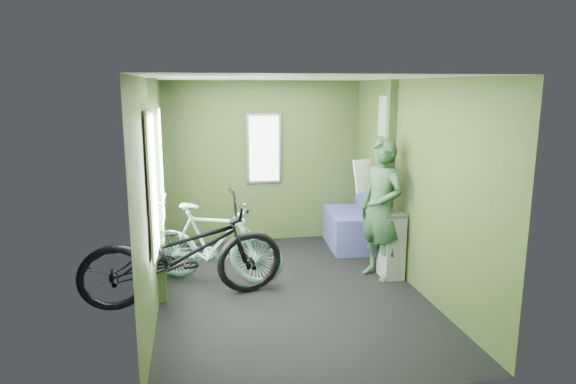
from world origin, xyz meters
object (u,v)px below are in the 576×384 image
passenger (381,209)px  bench_seat (351,225)px  waste_box (391,245)px  bicycle_mint (215,283)px  bicycle_black (186,302)px

passenger → bench_seat: bearing=154.0°
passenger → bench_seat: 1.31m
waste_box → bench_seat: bearing=95.2°
passenger → bench_seat: size_ratio=1.55×
bicycle_mint → bench_seat: 2.24m
bicycle_mint → passenger: (1.92, -0.15, 0.82)m
waste_box → passenger: bearing=171.6°
bicycle_black → passenger: size_ratio=1.28×
passenger → bicycle_black: bearing=-106.1°
bicycle_black → waste_box: (2.38, 0.31, 0.39)m
bicycle_mint → waste_box: 2.11m
bicycle_mint → waste_box: bearing=-72.2°
bicycle_mint → passenger: size_ratio=0.98×
bench_seat → bicycle_black: bearing=-142.1°
waste_box → bicycle_black: bearing=-172.5°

